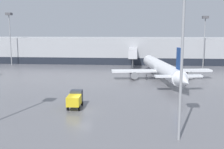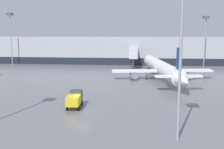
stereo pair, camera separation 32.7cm
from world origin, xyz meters
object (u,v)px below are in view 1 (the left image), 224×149
object	(u,v)px
parked_jet_2	(162,68)
service_truck_1	(75,99)
apron_light_mast_0	(9,24)
apron_light_mast_1	(184,15)
apron_light_mast_5	(205,26)

from	to	relation	value
parked_jet_2	service_truck_1	size ratio (longest dim) A/B	8.97
parked_jet_2	service_truck_1	distance (m)	30.74
apron_light_mast_0	apron_light_mast_1	distance (m)	76.66
parked_jet_2	apron_light_mast_1	world-z (taller)	apron_light_mast_1
parked_jet_2	apron_light_mast_1	bearing A→B (deg)	169.61
apron_light_mast_5	apron_light_mast_1	bearing A→B (deg)	-105.16
apron_light_mast_0	apron_light_mast_1	size ratio (longest dim) A/B	1.03
apron_light_mast_0	apron_light_mast_5	world-z (taller)	apron_light_mast_0
service_truck_1	apron_light_mast_5	distance (m)	59.02
apron_light_mast_0	apron_light_mast_5	bearing A→B (deg)	-0.19
parked_jet_2	apron_light_mast_5	bearing A→B (deg)	-41.71
parked_jet_2	apron_light_mast_0	distance (m)	54.25
apron_light_mast_1	apron_light_mast_0	bearing A→B (deg)	127.31
apron_light_mast_0	apron_light_mast_1	xyz separation A→B (m)	(46.46, -60.97, -0.37)
parked_jet_2	service_truck_1	world-z (taller)	parked_jet_2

